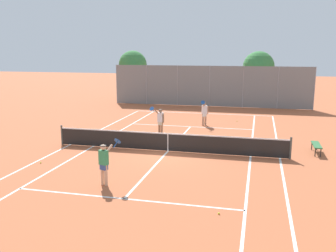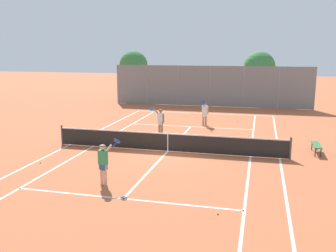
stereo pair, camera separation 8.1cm
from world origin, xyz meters
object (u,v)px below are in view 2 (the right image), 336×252
(tennis_net, at_px, (168,142))
(player_far_right, at_px, (205,112))
(loose_tennis_ball_0, at_px, (237,121))
(tree_behind_left, at_px, (134,66))
(courtside_bench, at_px, (317,145))
(loose_tennis_ball_1, at_px, (218,213))
(tree_behind_right, at_px, (259,68))
(player_near_side, at_px, (103,162))
(player_far_left, at_px, (160,120))
(loose_tennis_ball_2, at_px, (40,163))

(tennis_net, relative_size, player_far_right, 6.76)
(loose_tennis_ball_0, distance_m, tree_behind_left, 15.38)
(courtside_bench, bearing_deg, tree_behind_left, 131.51)
(loose_tennis_ball_0, height_order, loose_tennis_ball_1, same)
(player_far_right, bearing_deg, tennis_net, -96.77)
(tennis_net, relative_size, tree_behind_right, 2.42)
(player_near_side, height_order, player_far_left, same)
(player_far_left, relative_size, loose_tennis_ball_2, 26.88)
(player_far_right, bearing_deg, player_far_left, -121.22)
(loose_tennis_ball_1, bearing_deg, tree_behind_right, 88.01)
(player_far_right, bearing_deg, loose_tennis_ball_1, -79.84)
(loose_tennis_ball_1, bearing_deg, loose_tennis_ball_2, 157.71)
(courtside_bench, bearing_deg, tree_behind_right, 99.56)
(tree_behind_left, relative_size, tree_behind_right, 1.01)
(tennis_net, distance_m, tree_behind_left, 20.91)
(loose_tennis_ball_0, relative_size, loose_tennis_ball_2, 1.00)
(tennis_net, height_order, player_near_side, player_near_side)
(loose_tennis_ball_1, bearing_deg, loose_tennis_ball_0, 91.43)
(tree_behind_left, bearing_deg, courtside_bench, -48.49)
(loose_tennis_ball_0, relative_size, courtside_bench, 0.04)
(loose_tennis_ball_1, bearing_deg, tree_behind_left, 114.18)
(tennis_net, bearing_deg, courtside_bench, 10.76)
(loose_tennis_ball_0, bearing_deg, loose_tennis_ball_1, -88.57)
(tree_behind_right, bearing_deg, loose_tennis_ball_0, -97.16)
(tennis_net, xyz_separation_m, loose_tennis_ball_2, (-5.15, -3.40, -0.48))
(courtside_bench, distance_m, tree_behind_right, 18.56)
(tree_behind_right, bearing_deg, courtside_bench, -80.44)
(player_far_right, bearing_deg, courtside_bench, -41.26)
(tennis_net, distance_m, loose_tennis_ball_0, 9.50)
(loose_tennis_ball_0, xyz_separation_m, tree_behind_left, (-11.21, 9.95, 3.45))
(tree_behind_left, bearing_deg, player_near_side, -73.74)
(player_near_side, height_order, tree_behind_right, tree_behind_right)
(player_far_left, xyz_separation_m, player_far_right, (2.16, 3.56, 0.00))
(loose_tennis_ball_2, xyz_separation_m, courtside_bench, (12.44, 4.78, 0.38))
(tennis_net, bearing_deg, player_far_left, 110.79)
(player_far_left, relative_size, tree_behind_right, 0.36)
(player_far_right, height_order, loose_tennis_ball_1, player_far_right)
(courtside_bench, bearing_deg, loose_tennis_ball_1, -115.60)
(loose_tennis_ball_2, bearing_deg, courtside_bench, 21.04)
(tennis_net, xyz_separation_m, tree_behind_right, (4.24, 19.45, 2.87))
(player_near_side, bearing_deg, player_far_left, 90.80)
(player_near_side, xyz_separation_m, loose_tennis_ball_0, (4.13, 14.31, -0.89))
(loose_tennis_ball_2, height_order, tree_behind_right, tree_behind_right)
(loose_tennis_ball_1, bearing_deg, tennis_net, 115.85)
(player_near_side, relative_size, player_far_left, 1.00)
(loose_tennis_ball_1, height_order, courtside_bench, courtside_bench)
(player_far_left, height_order, tree_behind_right, tree_behind_right)
(loose_tennis_ball_1, relative_size, courtside_bench, 0.04)
(player_far_right, bearing_deg, player_near_side, -99.37)
(tennis_net, relative_size, loose_tennis_ball_1, 181.82)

